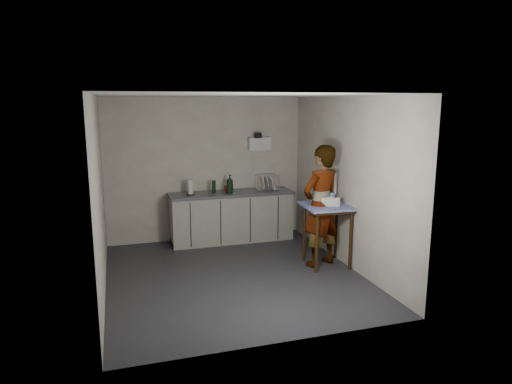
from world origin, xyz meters
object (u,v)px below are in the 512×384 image
object	(u,v)px
kitchen_counter	(232,218)
dish_rack	(267,186)
side_table	(328,213)
soap_bottle	(230,184)
standing_man	(321,206)
soda_can	(226,189)
dark_bottle	(214,187)
bakery_box	(327,197)
paper_towel	(190,188)

from	to	relation	value
kitchen_counter	dish_rack	xyz separation A→B (m)	(0.69, 0.02, 0.55)
side_table	soap_bottle	distance (m)	1.98
standing_man	soda_can	bearing A→B (deg)	-77.32
dark_bottle	standing_man	bearing A→B (deg)	-50.95
standing_man	bakery_box	bearing A→B (deg)	178.49
side_table	dish_rack	distance (m)	1.76
side_table	soda_can	xyz separation A→B (m)	(-1.19, 1.71, 0.13)
paper_towel	soap_bottle	bearing A→B (deg)	-5.77
soda_can	dish_rack	world-z (taller)	dish_rack
side_table	dish_rack	bearing A→B (deg)	107.05
soap_bottle	bakery_box	world-z (taller)	bakery_box
bakery_box	dish_rack	bearing A→B (deg)	120.34
soda_can	dish_rack	distance (m)	0.78
side_table	standing_man	distance (m)	0.15
side_table	dark_bottle	xyz separation A→B (m)	(-1.42, 1.66, 0.19)
dark_bottle	dish_rack	xyz separation A→B (m)	(1.01, 0.04, -0.05)
side_table	dish_rack	world-z (taller)	dish_rack
kitchen_counter	dark_bottle	xyz separation A→B (m)	(-0.32, -0.02, 0.60)
kitchen_counter	side_table	world-z (taller)	side_table
bakery_box	kitchen_counter	bearing A→B (deg)	140.43
kitchen_counter	soap_bottle	xyz separation A→B (m)	(-0.05, -0.09, 0.65)
paper_towel	kitchen_counter	bearing A→B (deg)	1.77
paper_towel	dish_rack	size ratio (longest dim) A/B	0.65
soda_can	paper_towel	world-z (taller)	paper_towel
kitchen_counter	soap_bottle	bearing A→B (deg)	-117.92
side_table	dark_bottle	size ratio (longest dim) A/B	4.17
paper_towel	dish_rack	bearing A→B (deg)	1.87
dark_bottle	paper_towel	xyz separation A→B (m)	(-0.42, -0.00, 0.01)
standing_man	soap_bottle	bearing A→B (deg)	-76.27
standing_man	dish_rack	world-z (taller)	standing_man
paper_towel	standing_man	bearing A→B (deg)	-43.01
kitchen_counter	paper_towel	xyz separation A→B (m)	(-0.74, -0.02, 0.61)
side_table	dish_rack	size ratio (longest dim) A/B	2.34
dish_rack	dark_bottle	bearing A→B (deg)	-177.63
kitchen_counter	bakery_box	world-z (taller)	bakery_box
soda_can	paper_towel	distance (m)	0.66
side_table	paper_towel	xyz separation A→B (m)	(-1.84, 1.66, 0.20)
soap_bottle	soda_can	world-z (taller)	soap_bottle
soap_bottle	side_table	bearing A→B (deg)	-54.12
soap_bottle	kitchen_counter	bearing A→B (deg)	62.08
soap_bottle	dark_bottle	size ratio (longest dim) A/B	1.46
kitchen_counter	dish_rack	bearing A→B (deg)	1.97
paper_towel	bakery_box	size ratio (longest dim) A/B	0.58
dish_rack	bakery_box	size ratio (longest dim) A/B	0.90
standing_man	soap_bottle	distance (m)	1.88
kitchen_counter	standing_man	xyz separation A→B (m)	(1.00, -1.65, 0.51)
kitchen_counter	soda_can	world-z (taller)	soda_can
kitchen_counter	soda_can	distance (m)	0.55
dark_bottle	bakery_box	world-z (taller)	bakery_box
dish_rack	soap_bottle	bearing A→B (deg)	-171.03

